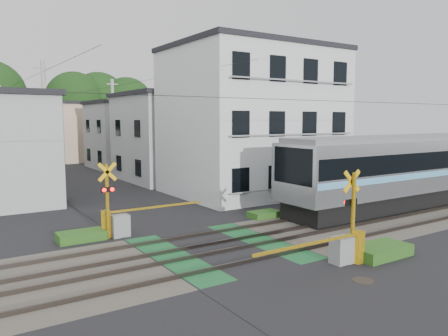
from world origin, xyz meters
TOP-DOWN VIEW (x-y plane):
  - ground at (0.00, 0.00)m, footprint 120.00×120.00m
  - track_bed at (0.00, 0.00)m, footprint 120.00×120.00m
  - commuter_train at (13.96, 1.20)m, footprint 18.75×2.96m
  - crossing_signal_near at (2.59, -3.65)m, footprint 4.74×0.65m
  - crossing_signal_far at (-2.59, 3.65)m, footprint 4.74×0.65m
  - apartment_block at (8.50, 9.49)m, footprint 10.20×8.36m
  - houses_row at (0.25, 25.92)m, footprint 22.07×31.35m
  - tree_hill at (0.28, 47.74)m, footprint 40.00×13.81m
  - catenary at (6.00, 0.03)m, footprint 60.00×5.04m
  - utility_poles at (-1.05, 23.01)m, footprint 7.90×42.00m
  - pedestrian at (-0.45, 35.77)m, footprint 0.76×0.61m
  - manhole_cover at (1.82, -5.05)m, footprint 0.64×0.64m
  - weed_patches at (1.76, -0.09)m, footprint 10.25×8.80m

SIDE VIEW (x-z plane):
  - ground at x=0.00m, z-range 0.00..0.00m
  - manhole_cover at x=1.82m, z-range 0.00..0.02m
  - track_bed at x=0.00m, z-range -0.03..0.11m
  - weed_patches at x=1.76m, z-range -0.02..0.38m
  - crossing_signal_near at x=2.59m, z-range -0.83..2.25m
  - crossing_signal_far at x=-2.59m, z-range -0.83..2.25m
  - pedestrian at x=-0.45m, z-range 0.00..1.81m
  - commuter_train at x=13.96m, z-range 0.11..4.01m
  - houses_row at x=0.25m, z-range -0.16..6.64m
  - catenary at x=6.00m, z-range 0.20..7.20m
  - utility_poles at x=-1.05m, z-range 0.08..8.08m
  - apartment_block at x=8.50m, z-range 0.01..9.31m
  - tree_hill at x=0.28m, z-range 0.06..11.76m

